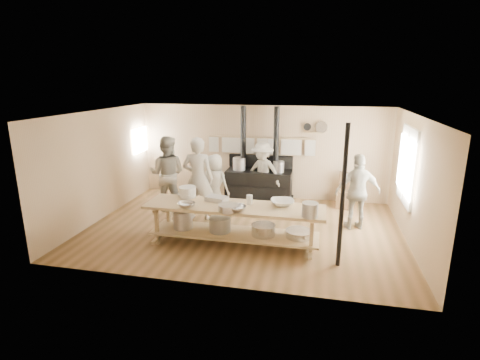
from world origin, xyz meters
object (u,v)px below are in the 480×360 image
object	(u,v)px
cook_right	(358,192)
cook_far_left	(198,179)
stove	(259,182)
roasting_pan	(217,199)
cook_by_window	(262,173)
chair	(345,198)
cook_left	(167,174)
prep_table	(234,221)
cook_center	(215,184)

from	to	relation	value
cook_right	cook_far_left	bearing A→B (deg)	-11.55
stove	roasting_pan	bearing A→B (deg)	-98.37
cook_by_window	chair	world-z (taller)	cook_by_window
cook_far_left	cook_left	size ratio (longest dim) A/B	1.04
prep_table	cook_by_window	world-z (taller)	cook_by_window
cook_far_left	cook_center	size ratio (longest dim) A/B	1.33
cook_far_left	cook_right	xyz separation A→B (m)	(3.67, 0.16, -0.14)
cook_right	chair	xyz separation A→B (m)	(-0.15, 1.42, -0.59)
cook_center	cook_right	world-z (taller)	cook_right
cook_far_left	chair	world-z (taller)	cook_far_left
stove	cook_by_window	size ratio (longest dim) A/B	1.55
cook_far_left	cook_center	xyz separation A→B (m)	(0.26, 0.51, -0.25)
prep_table	cook_left	size ratio (longest dim) A/B	1.87
stove	cook_far_left	distance (m)	2.15
chair	roasting_pan	size ratio (longest dim) A/B	2.16
cook_far_left	cook_left	bearing A→B (deg)	-29.95
prep_table	cook_right	world-z (taller)	cook_right
stove	roasting_pan	size ratio (longest dim) A/B	6.04
cook_left	roasting_pan	bearing A→B (deg)	133.88
cook_far_left	chair	xyz separation A→B (m)	(3.52, 1.58, -0.73)
cook_right	chair	size ratio (longest dim) A/B	1.85
prep_table	cook_left	xyz separation A→B (m)	(-2.14, 1.72, 0.44)
roasting_pan	cook_center	bearing A→B (deg)	107.51
stove	roasting_pan	xyz separation A→B (m)	(-0.41, -2.80, 0.38)
stove	prep_table	xyz separation A→B (m)	(-0.00, -3.02, -0.00)
prep_table	roasting_pan	distance (m)	0.60
chair	cook_far_left	bearing A→B (deg)	-148.03
prep_table	cook_center	size ratio (longest dim) A/B	2.39
cook_left	cook_by_window	distance (m)	2.54
chair	cook_by_window	bearing A→B (deg)	-171.71
prep_table	cook_right	size ratio (longest dim) A/B	2.09
prep_table	cook_right	xyz separation A→B (m)	(2.50, 1.45, 0.34)
chair	prep_table	bearing A→B (deg)	-121.54
stove	cook_far_left	bearing A→B (deg)	-124.18
prep_table	cook_center	xyz separation A→B (m)	(-0.91, 1.80, 0.23)
roasting_pan	cook_by_window	bearing A→B (deg)	78.43
cook_left	cook_center	xyz separation A→B (m)	(1.23, 0.07, -0.21)
prep_table	chair	xyz separation A→B (m)	(2.35, 2.87, -0.25)
stove	cook_right	bearing A→B (deg)	-32.12
cook_left	cook_right	distance (m)	4.65
cook_by_window	prep_table	bearing A→B (deg)	-74.65
cook_far_left	chair	bearing A→B (deg)	-161.61
cook_by_window	roasting_pan	xyz separation A→B (m)	(-0.54, -2.64, 0.06)
cook_center	cook_by_window	size ratio (longest dim) A/B	0.90
prep_table	chair	distance (m)	3.72
prep_table	chair	size ratio (longest dim) A/B	3.87
cook_left	chair	bearing A→B (deg)	-170.67
prep_table	chair	bearing A→B (deg)	50.65
cook_right	chair	bearing A→B (deg)	-98.17
prep_table	cook_by_window	size ratio (longest dim) A/B	2.15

